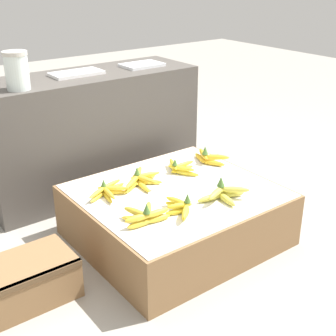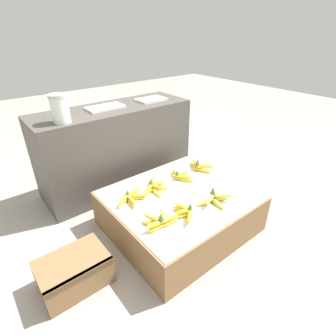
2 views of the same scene
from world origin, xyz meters
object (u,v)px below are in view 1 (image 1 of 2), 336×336
banana_bunch_middle_left (107,191)px  glass_jar (17,71)px  wooden_crate (30,280)px  foam_tray_white (77,73)px  banana_bunch_middle_midright (179,167)px  banana_bunch_front_left (145,216)px  banana_bunch_front_midleft (181,207)px  banana_bunch_front_midright (223,193)px  banana_bunch_middle_midleft (140,180)px  banana_bunch_middle_right (208,157)px

banana_bunch_middle_left → glass_jar: bearing=109.5°
wooden_crate → foam_tray_white: foam_tray_white is taller
banana_bunch_middle_left → banana_bunch_middle_midright: size_ratio=1.02×
banana_bunch_front_left → banana_bunch_front_midleft: (0.17, -0.03, 0.00)m
banana_bunch_front_midright → foam_tray_white: bearing=101.4°
banana_bunch_front_left → foam_tray_white: bearing=78.2°
banana_bunch_middle_midleft → banana_bunch_middle_midright: banana_bunch_middle_midleft is taller
banana_bunch_middle_left → banana_bunch_middle_right: 0.66m
banana_bunch_middle_left → banana_bunch_middle_midright: 0.45m
banana_bunch_middle_right → foam_tray_white: bearing=125.1°
banana_bunch_middle_midleft → banana_bunch_middle_right: (0.46, 0.01, 0.00)m
banana_bunch_middle_midright → foam_tray_white: foam_tray_white is taller
wooden_crate → banana_bunch_front_midright: size_ratio=1.52×
banana_bunch_front_left → banana_bunch_front_midleft: 0.17m
banana_bunch_front_left → glass_jar: bearing=102.4°
wooden_crate → banana_bunch_middle_midright: banana_bunch_middle_midright is taller
wooden_crate → banana_bunch_middle_midleft: bearing=13.9°
banana_bunch_front_midright → wooden_crate: bearing=166.9°
banana_bunch_middle_midright → glass_jar: size_ratio=1.26×
banana_bunch_front_midleft → glass_jar: bearing=112.2°
glass_jar → banana_bunch_middle_midleft: bearing=-53.8°
banana_bunch_middle_left → banana_bunch_middle_right: bearing=1.0°
banana_bunch_front_left → foam_tray_white: size_ratio=0.73×
wooden_crate → banana_bunch_middle_right: bearing=8.7°
banana_bunch_middle_right → banana_bunch_front_left: bearing=-153.2°
banana_bunch_front_midright → banana_bunch_middle_midright: size_ratio=1.01×
banana_bunch_front_midleft → banana_bunch_middle_midleft: bearing=86.4°
banana_bunch_middle_right → foam_tray_white: foam_tray_white is taller
banana_bunch_front_left → banana_bunch_middle_midleft: (0.19, 0.32, -0.00)m
banana_bunch_middle_midright → banana_bunch_middle_right: banana_bunch_middle_right is taller
banana_bunch_front_midleft → glass_jar: 1.07m
banana_bunch_middle_midleft → banana_bunch_front_left: bearing=-120.8°
banana_bunch_front_midright → banana_bunch_middle_midright: banana_bunch_front_midright is taller
banana_bunch_front_midright → banana_bunch_middle_right: banana_bunch_front_midright is taller
wooden_crate → banana_bunch_middle_midright: 0.97m
banana_bunch_middle_right → glass_jar: (-0.84, 0.51, 0.51)m
banana_bunch_front_left → banana_bunch_middle_right: banana_bunch_middle_right is taller
banana_bunch_front_left → glass_jar: 1.00m
banana_bunch_front_midright → glass_jar: glass_jar is taller
banana_bunch_front_midright → foam_tray_white: size_ratio=0.83×
banana_bunch_front_midleft → banana_bunch_front_midright: 0.24m
banana_bunch_front_left → banana_bunch_middle_left: bearing=90.0°
banana_bunch_front_midleft → glass_jar: glass_jar is taller
glass_jar → foam_tray_white: (0.39, 0.13, -0.09)m
glass_jar → foam_tray_white: glass_jar is taller
banana_bunch_front_midleft → banana_bunch_middle_midright: size_ratio=0.86×
foam_tray_white → banana_bunch_middle_midright: bearing=-69.5°
banana_bunch_front_midleft → glass_jar: size_ratio=1.08×
wooden_crate → banana_bunch_front_midleft: (0.65, -0.19, 0.21)m
glass_jar → foam_tray_white: bearing=19.0°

